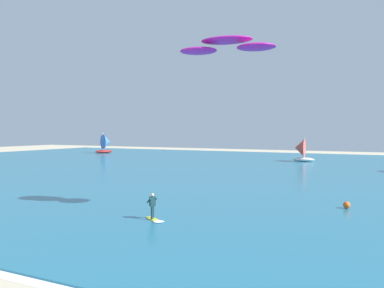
% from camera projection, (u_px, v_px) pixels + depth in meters
% --- Properties ---
extents(ocean, '(160.00, 90.00, 0.10)m').
position_uv_depth(ocean, '(307.00, 172.00, 55.38)').
color(ocean, '#236B89').
rests_on(ocean, ground).
extents(kitesurfer, '(1.94, 1.56, 1.67)m').
position_uv_depth(kitesurfer, '(154.00, 210.00, 25.94)').
color(kitesurfer, yellow).
rests_on(kitesurfer, ocean).
extents(kite, '(6.86, 3.01, 1.01)m').
position_uv_depth(kite, '(227.00, 45.00, 27.64)').
color(kite, '#B21999').
extents(sailboat_trailing, '(4.12, 4.61, 5.13)m').
position_uv_depth(sailboat_trailing, '(106.00, 143.00, 100.40)').
color(sailboat_trailing, maroon).
rests_on(sailboat_trailing, ocean).
extents(sailboat_heeled_over, '(3.93, 3.34, 4.58)m').
position_uv_depth(sailboat_heeled_over, '(300.00, 150.00, 73.62)').
color(sailboat_heeled_over, white).
rests_on(sailboat_heeled_over, ocean).
extents(marker_buoy, '(0.52, 0.52, 0.52)m').
position_uv_depth(marker_buoy, '(347.00, 205.00, 29.70)').
color(marker_buoy, '#E55919').
rests_on(marker_buoy, ocean).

